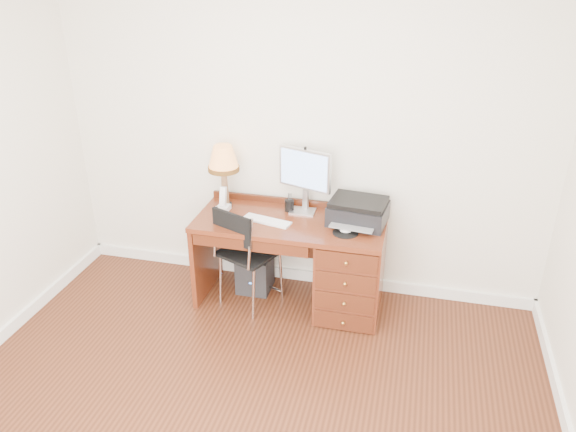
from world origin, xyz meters
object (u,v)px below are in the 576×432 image
(leg_lamp, at_px, (223,162))
(equipment_box, at_px, (255,272))
(desk, at_px, (329,262))
(printer, at_px, (358,211))
(phone, at_px, (223,203))
(chair, at_px, (247,248))
(monitor, at_px, (304,173))

(leg_lamp, xyz_separation_m, equipment_box, (0.25, -0.05, -0.97))
(desk, bearing_deg, equipment_box, 171.69)
(printer, distance_m, leg_lamp, 1.15)
(equipment_box, bearing_deg, desk, -8.52)
(leg_lamp, height_order, phone, leg_lamp)
(leg_lamp, bearing_deg, desk, -9.02)
(leg_lamp, bearing_deg, printer, -2.97)
(desk, bearing_deg, chair, -166.41)
(phone, bearing_deg, leg_lamp, 103.91)
(monitor, xyz_separation_m, chair, (-0.38, -0.35, -0.54))
(desk, relative_size, chair, 1.69)
(chair, bearing_deg, monitor, 66.51)
(printer, xyz_separation_m, equipment_box, (-0.86, 0.01, -0.68))
(leg_lamp, xyz_separation_m, phone, (0.02, -0.09, -0.32))
(equipment_box, bearing_deg, monitor, 14.41)
(chair, bearing_deg, desk, 36.82)
(monitor, distance_m, equipment_box, 1.01)
(printer, bearing_deg, phone, -171.65)
(printer, relative_size, phone, 2.32)
(monitor, bearing_deg, chair, -117.98)
(printer, distance_m, chair, 0.92)
(desk, height_order, chair, chair)
(desk, xyz_separation_m, phone, (-0.90, 0.05, 0.40))
(desk, height_order, monitor, monitor)
(monitor, xyz_separation_m, phone, (-0.64, -0.15, -0.27))
(printer, relative_size, leg_lamp, 0.91)
(printer, height_order, phone, phone)
(leg_lamp, relative_size, chair, 0.59)
(desk, relative_size, printer, 3.17)
(monitor, relative_size, leg_lamp, 1.01)
(monitor, bearing_deg, printer, 4.97)
(desk, relative_size, phone, 7.34)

